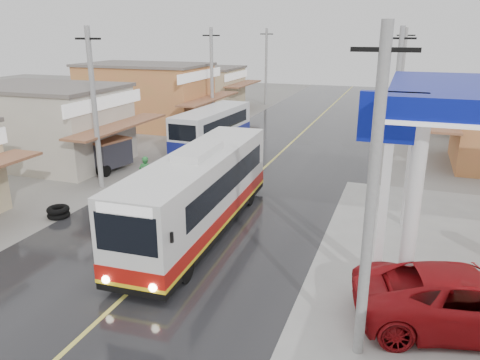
{
  "coord_description": "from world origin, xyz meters",
  "views": [
    {
      "loc": [
        7.51,
        -10.37,
        7.78
      ],
      "look_at": [
        1.27,
        7.26,
        1.78
      ],
      "focal_mm": 35.0,
      "sensor_mm": 36.0,
      "label": 1
    }
  ],
  "objects": [
    {
      "name": "ground",
      "position": [
        0.0,
        0.0,
        0.0
      ],
      "size": [
        120.0,
        120.0,
        0.0
      ],
      "primitive_type": "plane",
      "color": "slate",
      "rests_on": "ground"
    },
    {
      "name": "tyre_stack",
      "position": [
        -6.25,
        4.81,
        0.25
      ],
      "size": [
        0.97,
        0.97,
        0.49
      ],
      "color": "black",
      "rests_on": "ground"
    },
    {
      "name": "second_bus",
      "position": [
        -4.69,
        18.42,
        1.47
      ],
      "size": [
        2.69,
        8.34,
        2.73
      ],
      "rotation": [
        0.0,
        0.0,
        -0.06
      ],
      "color": "silver",
      "rests_on": "road"
    },
    {
      "name": "utility_poles_right",
      "position": [
        7.0,
        15.0,
        0.0
      ],
      "size": [
        1.6,
        36.0,
        8.0
      ],
      "primitive_type": null,
      "color": "gray",
      "rests_on": "ground"
    },
    {
      "name": "tricycle_near",
      "position": [
        -8.87,
        11.66,
        1.06
      ],
      "size": [
        1.69,
        2.49,
        1.85
      ],
      "rotation": [
        0.0,
        0.0,
        -0.04
      ],
      "color": "#26262D",
      "rests_on": "ground"
    },
    {
      "name": "coach_bus",
      "position": [
        0.2,
        5.54,
        1.68
      ],
      "size": [
        2.89,
        11.23,
        3.48
      ],
      "rotation": [
        0.0,
        0.0,
        0.04
      ],
      "color": "silver",
      "rests_on": "road"
    },
    {
      "name": "jeepney",
      "position": [
        9.63,
        2.06,
        0.84
      ],
      "size": [
        6.52,
        4.11,
        1.68
      ],
      "primitive_type": "imported",
      "rotation": [
        0.0,
        0.0,
        1.81
      ],
      "color": "maroon",
      "rests_on": "ground"
    },
    {
      "name": "centre_line",
      "position": [
        0.0,
        15.0,
        0.02
      ],
      "size": [
        0.15,
        90.0,
        0.01
      ],
      "primitive_type": "cube",
      "color": "#D8CC4C",
      "rests_on": "road"
    },
    {
      "name": "utility_poles_left",
      "position": [
        -7.0,
        16.0,
        0.0
      ],
      "size": [
        1.6,
        50.0,
        8.0
      ],
      "primitive_type": null,
      "color": "gray",
      "rests_on": "ground"
    },
    {
      "name": "tricycle_far",
      "position": [
        -8.25,
        11.64,
        1.07
      ],
      "size": [
        2.05,
        2.71,
        1.87
      ],
      "rotation": [
        0.0,
        0.0,
        -0.21
      ],
      "color": "#26262D",
      "rests_on": "ground"
    },
    {
      "name": "shopfronts_left",
      "position": [
        -13.0,
        18.0,
        0.0
      ],
      "size": [
        11.0,
        44.0,
        5.2
      ],
      "primitive_type": null,
      "color": "tan",
      "rests_on": "ground"
    },
    {
      "name": "cyclist",
      "position": [
        -3.76,
        8.25,
        0.71
      ],
      "size": [
        1.13,
        2.11,
        2.16
      ],
      "rotation": [
        0.0,
        0.0,
        0.23
      ],
      "color": "black",
      "rests_on": "ground"
    },
    {
      "name": "road",
      "position": [
        0.0,
        15.0,
        0.01
      ],
      "size": [
        12.0,
        90.0,
        0.02
      ],
      "primitive_type": "cube",
      "color": "black",
      "rests_on": "ground"
    }
  ]
}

